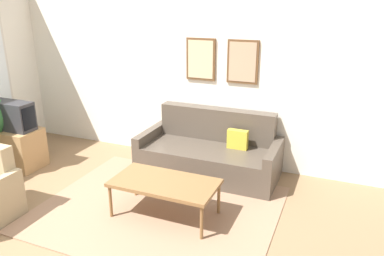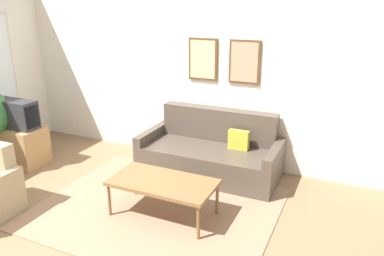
% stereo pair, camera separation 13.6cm
% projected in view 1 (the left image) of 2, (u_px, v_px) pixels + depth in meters
% --- Properties ---
extents(ground_plane, '(16.00, 16.00, 0.00)m').
position_uv_depth(ground_plane, '(67.00, 237.00, 3.92)').
color(ground_plane, '#846647').
extents(area_rug, '(2.73, 2.22, 0.01)m').
position_uv_depth(area_rug, '(159.00, 208.00, 4.46)').
color(area_rug, '#937056').
rests_on(area_rug, ground_plane).
extents(wall_back, '(8.00, 0.09, 2.70)m').
position_uv_depth(wall_back, '(170.00, 70.00, 5.67)').
color(wall_back, white).
rests_on(wall_back, ground_plane).
extents(couch, '(1.94, 0.90, 0.88)m').
position_uv_depth(couch, '(210.00, 153.00, 5.31)').
color(couch, '#4C4238').
rests_on(couch, ground_plane).
extents(coffee_table, '(1.18, 0.62, 0.44)m').
position_uv_depth(coffee_table, '(165.00, 184.00, 4.19)').
color(coffee_table, brown).
rests_on(coffee_table, ground_plane).
extents(tv_stand, '(0.76, 0.48, 0.59)m').
position_uv_depth(tv_stand, '(16.00, 148.00, 5.52)').
color(tv_stand, '#A87F51').
rests_on(tv_stand, ground_plane).
extents(tv, '(0.70, 0.28, 0.41)m').
position_uv_depth(tv, '(11.00, 115.00, 5.36)').
color(tv, '#2D2D33').
rests_on(tv, tv_stand).
extents(potted_plant_by_window, '(0.38, 0.38, 0.65)m').
position_uv_depth(potted_plant_by_window, '(21.00, 134.00, 5.84)').
color(potted_plant_by_window, '#935638').
rests_on(potted_plant_by_window, ground_plane).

